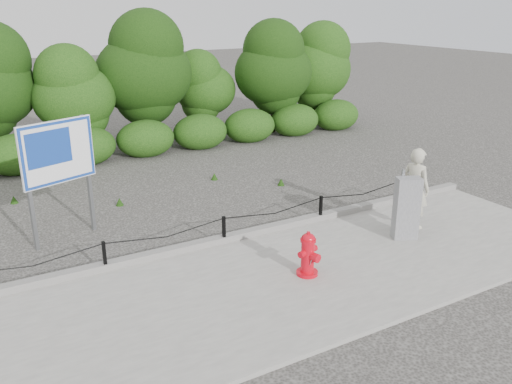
{
  "coord_description": "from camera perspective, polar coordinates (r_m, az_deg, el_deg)",
  "views": [
    {
      "loc": [
        -4.61,
        -9.35,
        4.88
      ],
      "look_at": [
        0.89,
        0.2,
        1.0
      ],
      "focal_mm": 38.0,
      "sensor_mm": 36.0,
      "label": 1
    }
  ],
  "objects": [
    {
      "name": "ground",
      "position": [
        11.51,
        -3.36,
        -5.73
      ],
      "size": [
        90.0,
        90.0,
        0.0
      ],
      "primitive_type": "plane",
      "color": "#2D2B28",
      "rests_on": "ground"
    },
    {
      "name": "pedestrian",
      "position": [
        12.44,
        16.37,
        0.26
      ],
      "size": [
        0.8,
        0.74,
        1.83
      ],
      "rotation": [
        0.0,
        0.0,
        1.79
      ],
      "color": "#B9B59F",
      "rests_on": "sidewalk"
    },
    {
      "name": "sidewalk",
      "position": [
        9.94,
        1.91,
        -9.77
      ],
      "size": [
        14.0,
        4.0,
        0.08
      ],
      "primitive_type": "cube",
      "color": "gray",
      "rests_on": "ground"
    },
    {
      "name": "advertising_sign",
      "position": [
        11.87,
        -20.14,
        3.41
      ],
      "size": [
        1.56,
        0.65,
        2.62
      ],
      "rotation": [
        0.0,
        0.0,
        0.35
      ],
      "color": "slate",
      "rests_on": "ground"
    },
    {
      "name": "treeline",
      "position": [
        19.1,
        -14.97,
        11.41
      ],
      "size": [
        20.3,
        3.51,
        4.57
      ],
      "color": "black",
      "rests_on": "ground"
    },
    {
      "name": "curb",
      "position": [
        11.49,
        -3.49,
        -4.96
      ],
      "size": [
        14.0,
        0.22,
        0.14
      ],
      "primitive_type": "cube",
      "color": "slate",
      "rests_on": "sidewalk"
    },
    {
      "name": "utility_cabinet",
      "position": [
        11.87,
        15.55,
        -1.66
      ],
      "size": [
        0.59,
        0.49,
        1.5
      ],
      "rotation": [
        0.0,
        0.0,
        -0.43
      ],
      "color": "gray",
      "rests_on": "sidewalk"
    },
    {
      "name": "fire_hydrant",
      "position": [
        10.06,
        5.5,
        -6.56
      ],
      "size": [
        0.5,
        0.51,
        0.86
      ],
      "rotation": [
        0.0,
        0.0,
        0.28
      ],
      "color": "red",
      "rests_on": "sidewalk"
    },
    {
      "name": "chain_barrier",
      "position": [
        11.32,
        -3.41,
        -3.63
      ],
      "size": [
        10.06,
        0.06,
        0.6
      ],
      "color": "black",
      "rests_on": "sidewalk"
    }
  ]
}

